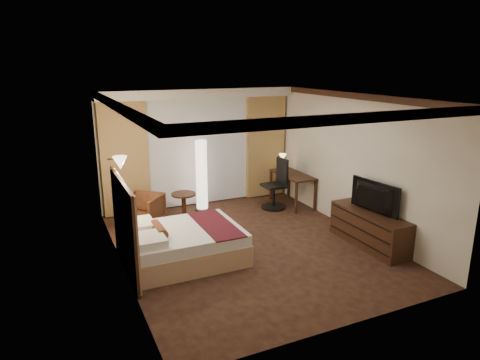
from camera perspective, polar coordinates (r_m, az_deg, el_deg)
name	(u,v)px	position (r m, az deg, el deg)	size (l,w,h in m)	color
floor	(249,246)	(7.94, 1.22, -8.73)	(4.50, 5.50, 0.01)	black
ceiling	(250,96)	(7.27, 1.34, 11.09)	(4.50, 5.50, 0.01)	white
back_wall	(198,147)	(9.98, -5.66, 4.36)	(4.50, 0.02, 2.70)	beige
left_wall	(118,190)	(6.85, -15.92, -1.27)	(0.02, 5.50, 2.70)	beige
right_wall	(352,162)	(8.69, 14.76, 2.28)	(0.02, 5.50, 2.70)	beige
crown_molding	(250,100)	(7.27, 1.34, 10.62)	(4.50, 5.50, 0.12)	black
soffit	(200,93)	(9.58, -5.36, 11.46)	(4.50, 0.50, 0.20)	white
curtain_sheer	(199,152)	(9.92, -5.49, 3.72)	(2.48, 0.04, 2.45)	silver
curtain_left_drape	(125,159)	(9.46, -15.14, 2.67)	(1.00, 0.14, 2.45)	tan
curtain_right_drape	(265,147)	(10.54, 3.40, 4.44)	(1.00, 0.14, 2.45)	tan
wall_sconce	(120,163)	(7.45, -15.70, 2.22)	(0.24, 0.24, 0.24)	white
bed	(184,244)	(7.36, -7.43, -8.52)	(1.89, 1.47, 0.55)	white
headboard	(125,227)	(6.99, -15.08, -6.07)	(0.12, 1.77, 1.50)	tan
armchair	(142,209)	(8.96, -12.87, -3.77)	(0.71, 0.66, 0.73)	#542519
side_table	(184,206)	(9.22, -7.49, -3.47)	(0.52, 0.52, 0.57)	black
floor_lamp	(202,175)	(9.59, -5.14, 0.61)	(0.34, 0.34, 1.62)	white
desk	(292,189)	(10.11, 6.97, -1.23)	(0.55, 1.26, 0.75)	black
desk_lamp	(282,162)	(10.37, 5.68, 2.35)	(0.18, 0.18, 0.34)	#FFD899
office_chair	(274,184)	(9.75, 4.54, -0.52)	(0.56, 0.56, 1.16)	black
dresser	(369,229)	(8.18, 16.85, -6.22)	(0.50, 1.67, 0.65)	black
television	(371,196)	(7.96, 17.04, -2.05)	(1.06, 0.61, 0.14)	black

